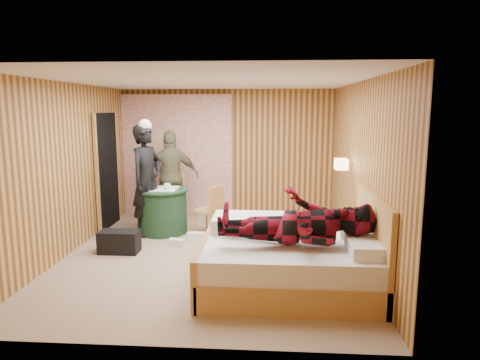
# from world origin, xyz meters

# --- Properties ---
(floor) EXTENTS (4.20, 5.00, 0.01)m
(floor) POSITION_xyz_m (0.00, 0.00, 0.00)
(floor) COLOR #9E8A67
(floor) RESTS_ON ground
(ceiling) EXTENTS (4.20, 5.00, 0.01)m
(ceiling) POSITION_xyz_m (0.00, 0.00, 2.50)
(ceiling) COLOR white
(ceiling) RESTS_ON wall_back
(wall_back) EXTENTS (4.20, 0.02, 2.50)m
(wall_back) POSITION_xyz_m (0.00, 2.50, 1.25)
(wall_back) COLOR tan
(wall_back) RESTS_ON floor
(wall_left) EXTENTS (0.02, 5.00, 2.50)m
(wall_left) POSITION_xyz_m (-2.10, 0.00, 1.25)
(wall_left) COLOR tan
(wall_left) RESTS_ON floor
(wall_right) EXTENTS (0.02, 5.00, 2.50)m
(wall_right) POSITION_xyz_m (2.10, 0.00, 1.25)
(wall_right) COLOR tan
(wall_right) RESTS_ON floor
(curtain) EXTENTS (2.20, 0.08, 2.40)m
(curtain) POSITION_xyz_m (-1.00, 2.43, 1.20)
(curtain) COLOR white
(curtain) RESTS_ON floor
(doorway) EXTENTS (0.06, 0.90, 2.05)m
(doorway) POSITION_xyz_m (-2.06, 1.40, 1.02)
(doorway) COLOR black
(doorway) RESTS_ON floor
(wall_lamp) EXTENTS (0.26, 0.24, 0.16)m
(wall_lamp) POSITION_xyz_m (1.92, 0.45, 1.30)
(wall_lamp) COLOR gold
(wall_lamp) RESTS_ON wall_right
(bed) EXTENTS (2.09, 1.65, 1.13)m
(bed) POSITION_xyz_m (1.12, -1.05, 0.33)
(bed) COLOR #E5AD5D
(bed) RESTS_ON floor
(nightstand) EXTENTS (0.41, 0.56, 0.54)m
(nightstand) POSITION_xyz_m (1.88, 0.21, 0.28)
(nightstand) COLOR #E5AD5D
(nightstand) RESTS_ON floor
(round_table) EXTENTS (0.87, 0.87, 0.78)m
(round_table) POSITION_xyz_m (-0.98, 1.06, 0.39)
(round_table) COLOR #1B3B22
(round_table) RESTS_ON floor
(chair_far) EXTENTS (0.46, 0.46, 0.93)m
(chair_far) POSITION_xyz_m (-0.97, 1.75, 0.54)
(chair_far) COLOR #E5AD5D
(chair_far) RESTS_ON floor
(chair_near) EXTENTS (0.51, 0.51, 0.83)m
(chair_near) POSITION_xyz_m (-0.13, 1.04, 0.48)
(chair_near) COLOR #E5AD5D
(chair_near) RESTS_ON floor
(duffel_bag) EXTENTS (0.58, 0.31, 0.33)m
(duffel_bag) POSITION_xyz_m (-1.38, -0.01, 0.17)
(duffel_bag) COLOR black
(duffel_bag) RESTS_ON floor
(sneaker_left) EXTENTS (0.29, 0.12, 0.13)m
(sneaker_left) POSITION_xyz_m (-0.34, 0.66, 0.06)
(sneaker_left) COLOR white
(sneaker_left) RESTS_ON floor
(sneaker_right) EXTENTS (0.26, 0.17, 0.11)m
(sneaker_right) POSITION_xyz_m (-0.59, 0.35, 0.05)
(sneaker_right) COLOR white
(sneaker_right) RESTS_ON floor
(woman_standing) EXTENTS (0.68, 0.80, 1.87)m
(woman_standing) POSITION_xyz_m (-1.20, 0.94, 0.94)
(woman_standing) COLOR black
(woman_standing) RESTS_ON floor
(man_at_table) EXTENTS (1.09, 0.70, 1.72)m
(man_at_table) POSITION_xyz_m (-0.98, 1.79, 0.86)
(man_at_table) COLOR #6A6547
(man_at_table) RESTS_ON floor
(man_on_bed) EXTENTS (0.86, 0.67, 1.77)m
(man_on_bed) POSITION_xyz_m (1.15, -1.28, 1.00)
(man_on_bed) COLOR maroon
(man_on_bed) RESTS_ON bed
(book_lower) EXTENTS (0.17, 0.23, 0.02)m
(book_lower) POSITION_xyz_m (1.88, 0.16, 0.55)
(book_lower) COLOR white
(book_lower) RESTS_ON nightstand
(book_upper) EXTENTS (0.18, 0.24, 0.02)m
(book_upper) POSITION_xyz_m (1.88, 0.16, 0.57)
(book_upper) COLOR white
(book_upper) RESTS_ON nightstand
(cup_nightstand) EXTENTS (0.12, 0.12, 0.09)m
(cup_nightstand) POSITION_xyz_m (1.88, 0.34, 0.59)
(cup_nightstand) COLOR white
(cup_nightstand) RESTS_ON nightstand
(cup_table) EXTENTS (0.14, 0.14, 0.10)m
(cup_table) POSITION_xyz_m (-0.88, 1.01, 0.82)
(cup_table) COLOR white
(cup_table) RESTS_ON round_table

